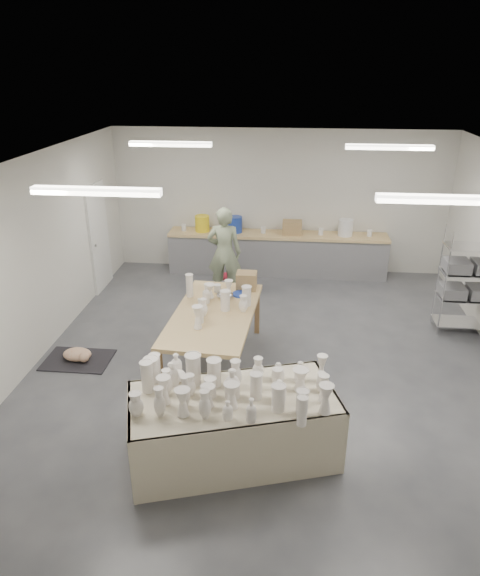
# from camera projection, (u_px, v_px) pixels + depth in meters

# --- Properties ---
(room) EXTENTS (8.00, 8.02, 3.00)m
(room) POSITION_uv_depth(u_px,v_px,m) (263.00, 232.00, 7.06)
(room) COLOR #424449
(room) RESTS_ON ground
(back_counter) EXTENTS (4.60, 0.60, 1.24)m
(back_counter) POSITION_uv_depth(u_px,v_px,m) (277.00, 252.00, 10.95)
(back_counter) COLOR tan
(back_counter) RESTS_ON ground
(wire_shelf) EXTENTS (0.88, 0.48, 1.80)m
(wire_shelf) POSITION_uv_depth(u_px,v_px,m) (468.00, 280.00, 8.41)
(wire_shelf) COLOR silver
(wire_shelf) RESTS_ON ground
(drying_table) EXTENTS (2.51, 1.75, 1.18)m
(drying_table) POSITION_uv_depth(u_px,v_px,m) (232.00, 422.00, 5.79)
(drying_table) COLOR olive
(drying_table) RESTS_ON ground
(work_table) EXTENTS (1.29, 2.35, 1.22)m
(work_table) POSITION_uv_depth(u_px,v_px,m) (218.00, 309.00, 7.57)
(work_table) COLOR tan
(work_table) RESTS_ON ground
(rug) EXTENTS (1.00, 0.70, 0.02)m
(rug) POSITION_uv_depth(u_px,v_px,m) (78.00, 360.00, 7.86)
(rug) COLOR black
(rug) RESTS_ON ground
(cat) EXTENTS (0.51, 0.42, 0.19)m
(cat) POSITION_uv_depth(u_px,v_px,m) (78.00, 355.00, 7.80)
(cat) COLOR white
(cat) RESTS_ON rug
(potter) EXTENTS (0.66, 0.44, 1.77)m
(potter) POSITION_uv_depth(u_px,v_px,m) (224.00, 253.00, 9.73)
(potter) COLOR #91A07C
(potter) RESTS_ON ground
(red_stool) EXTENTS (0.40, 0.40, 0.31)m
(red_stool) POSITION_uv_depth(u_px,v_px,m) (226.00, 277.00, 10.22)
(red_stool) COLOR red
(red_stool) RESTS_ON ground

